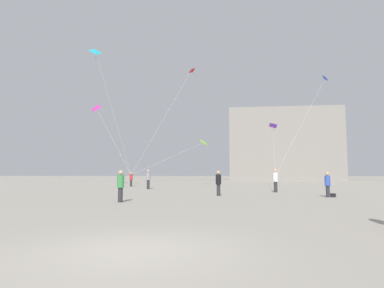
{
  "coord_description": "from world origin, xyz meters",
  "views": [
    {
      "loc": [
        1.69,
        -6.55,
        1.55
      ],
      "look_at": [
        0.0,
        16.96,
        3.64
      ],
      "focal_mm": 30.49,
      "sensor_mm": 36.0,
      "label": 1
    }
  ],
  "objects_px": {
    "person_in_red": "(131,179)",
    "person_in_green": "(121,185)",
    "person_in_black": "(218,182)",
    "kite_crimson_diamond": "(191,72)",
    "person_in_blue": "(328,183)",
    "kite_cobalt_diamond": "(324,80)",
    "kite_magenta_diamond": "(96,108)",
    "kite_violet_delta": "(273,127)",
    "person_in_white": "(275,179)",
    "kite_lime_delta": "(203,143)",
    "person_in_grey": "(148,178)",
    "building_left_hall": "(281,146)",
    "handbag_beside_flyer": "(333,195)",
    "kite_cyan_delta": "(97,56)"
  },
  "relations": [
    {
      "from": "person_in_red",
      "to": "person_in_green",
      "type": "height_order",
      "value": "person_in_green"
    },
    {
      "from": "person_in_black",
      "to": "kite_crimson_diamond",
      "type": "xyz_separation_m",
      "value": [
        -3.52,
        21.76,
        14.57
      ]
    },
    {
      "from": "person_in_blue",
      "to": "person_in_black",
      "type": "xyz_separation_m",
      "value": [
        -6.93,
        0.82,
        0.04
      ]
    },
    {
      "from": "kite_cobalt_diamond",
      "to": "kite_magenta_diamond",
      "type": "distance_m",
      "value": 28.57
    },
    {
      "from": "kite_cobalt_diamond",
      "to": "person_in_blue",
      "type": "bearing_deg",
      "value": -108.61
    },
    {
      "from": "person_in_blue",
      "to": "kite_cobalt_diamond",
      "type": "height_order",
      "value": "kite_cobalt_diamond"
    },
    {
      "from": "person_in_black",
      "to": "kite_violet_delta",
      "type": "xyz_separation_m",
      "value": [
        6.58,
        15.99,
        6.0
      ]
    },
    {
      "from": "kite_violet_delta",
      "to": "kite_crimson_diamond",
      "type": "relative_size",
      "value": 0.85
    },
    {
      "from": "person_in_white",
      "to": "kite_lime_delta",
      "type": "distance_m",
      "value": 15.59
    },
    {
      "from": "person_in_white",
      "to": "person_in_grey",
      "type": "bearing_deg",
      "value": 57.24
    },
    {
      "from": "person_in_green",
      "to": "building_left_hall",
      "type": "bearing_deg",
      "value": -137.17
    },
    {
      "from": "kite_magenta_diamond",
      "to": "handbag_beside_flyer",
      "type": "relative_size",
      "value": 28.54
    },
    {
      "from": "person_in_blue",
      "to": "kite_lime_delta",
      "type": "xyz_separation_m",
      "value": [
        -8.65,
        18.75,
        4.37
      ]
    },
    {
      "from": "person_in_green",
      "to": "kite_cyan_delta",
      "type": "relative_size",
      "value": 0.13
    },
    {
      "from": "person_in_black",
      "to": "person_in_white",
      "type": "xyz_separation_m",
      "value": [
        4.59,
        4.33,
        0.09
      ]
    },
    {
      "from": "person_in_white",
      "to": "kite_magenta_diamond",
      "type": "distance_m",
      "value": 25.66
    },
    {
      "from": "person_in_blue",
      "to": "person_in_black",
      "type": "relative_size",
      "value": 0.95
    },
    {
      "from": "person_in_blue",
      "to": "kite_cobalt_diamond",
      "type": "bearing_deg",
      "value": -35.2
    },
    {
      "from": "person_in_red",
      "to": "handbag_beside_flyer",
      "type": "relative_size",
      "value": 5.06
    },
    {
      "from": "person_in_black",
      "to": "person_in_grey",
      "type": "distance_m",
      "value": 10.86
    },
    {
      "from": "person_in_red",
      "to": "kite_cobalt_diamond",
      "type": "xyz_separation_m",
      "value": [
        22.81,
        2.96,
        11.9
      ]
    },
    {
      "from": "person_in_black",
      "to": "kite_cobalt_diamond",
      "type": "bearing_deg",
      "value": 85.71
    },
    {
      "from": "person_in_green",
      "to": "kite_lime_delta",
      "type": "xyz_separation_m",
      "value": [
        3.5,
        23.14,
        4.33
      ]
    },
    {
      "from": "person_in_grey",
      "to": "person_in_green",
      "type": "xyz_separation_m",
      "value": [
        1.38,
        -13.83,
        -0.1
      ]
    },
    {
      "from": "person_in_blue",
      "to": "person_in_green",
      "type": "distance_m",
      "value": 12.92
    },
    {
      "from": "person_in_blue",
      "to": "kite_violet_delta",
      "type": "distance_m",
      "value": 17.87
    },
    {
      "from": "person_in_grey",
      "to": "kite_violet_delta",
      "type": "xyz_separation_m",
      "value": [
        13.19,
        7.37,
        5.9
      ]
    },
    {
      "from": "person_in_red",
      "to": "handbag_beside_flyer",
      "type": "height_order",
      "value": "person_in_red"
    },
    {
      "from": "kite_cyan_delta",
      "to": "person_in_white",
      "type": "bearing_deg",
      "value": -20.44
    },
    {
      "from": "person_in_white",
      "to": "kite_cyan_delta",
      "type": "height_order",
      "value": "kite_cyan_delta"
    },
    {
      "from": "kite_crimson_diamond",
      "to": "building_left_hall",
      "type": "bearing_deg",
      "value": 60.66
    },
    {
      "from": "kite_lime_delta",
      "to": "kite_crimson_diamond",
      "type": "relative_size",
      "value": 0.59
    },
    {
      "from": "kite_crimson_diamond",
      "to": "person_in_green",
      "type": "bearing_deg",
      "value": -93.61
    },
    {
      "from": "kite_violet_delta",
      "to": "kite_magenta_diamond",
      "type": "height_order",
      "value": "kite_magenta_diamond"
    },
    {
      "from": "person_in_green",
      "to": "building_left_hall",
      "type": "distance_m",
      "value": 63.84
    },
    {
      "from": "person_in_blue",
      "to": "person_in_red",
      "type": "height_order",
      "value": "person_in_red"
    },
    {
      "from": "kite_cobalt_diamond",
      "to": "building_left_hall",
      "type": "xyz_separation_m",
      "value": [
        2.08,
        37.59,
        -4.98
      ]
    },
    {
      "from": "person_in_black",
      "to": "kite_cyan_delta",
      "type": "xyz_separation_m",
      "value": [
        -12.79,
        10.8,
        13.07
      ]
    },
    {
      "from": "person_in_grey",
      "to": "kite_cyan_delta",
      "type": "xyz_separation_m",
      "value": [
        -6.18,
        2.18,
        12.97
      ]
    },
    {
      "from": "person_in_black",
      "to": "person_in_green",
      "type": "bearing_deg",
      "value": -102.41
    },
    {
      "from": "kite_violet_delta",
      "to": "kite_cobalt_diamond",
      "type": "height_order",
      "value": "kite_cobalt_diamond"
    },
    {
      "from": "person_in_white",
      "to": "handbag_beside_flyer",
      "type": "distance_m",
      "value": 5.79
    },
    {
      "from": "person_in_blue",
      "to": "kite_cobalt_diamond",
      "type": "relative_size",
      "value": 0.12
    },
    {
      "from": "person_in_grey",
      "to": "kite_magenta_diamond",
      "type": "xyz_separation_m",
      "value": [
        -8.77,
        9.19,
        8.82
      ]
    },
    {
      "from": "kite_crimson_diamond",
      "to": "person_in_black",
      "type": "bearing_deg",
      "value": -80.81
    },
    {
      "from": "person_in_white",
      "to": "kite_cyan_delta",
      "type": "xyz_separation_m",
      "value": [
        -17.38,
        6.48,
        12.98
      ]
    },
    {
      "from": "kite_violet_delta",
      "to": "person_in_grey",
      "type": "bearing_deg",
      "value": -150.8
    },
    {
      "from": "person_in_grey",
      "to": "kite_lime_delta",
      "type": "distance_m",
      "value": 11.33
    },
    {
      "from": "kite_magenta_diamond",
      "to": "person_in_green",
      "type": "bearing_deg",
      "value": -66.2
    },
    {
      "from": "person_in_white",
      "to": "kite_cyan_delta",
      "type": "distance_m",
      "value": 22.64
    }
  ]
}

